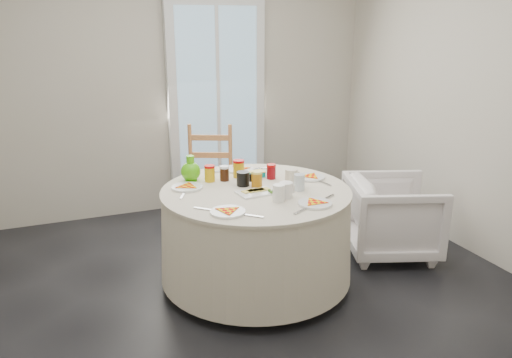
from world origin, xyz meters
name	(u,v)px	position (x,y,z in m)	size (l,w,h in m)	color
floor	(251,298)	(0.00, 0.00, 0.00)	(4.00, 4.00, 0.00)	black
wall_back	(176,81)	(0.00, 2.00, 1.30)	(4.00, 0.02, 2.60)	#BCB5A3
wall_right	(493,97)	(2.00, 0.00, 1.30)	(0.02, 4.00, 2.60)	#BCB5A3
glass_door	(217,105)	(0.40, 1.95, 1.05)	(1.00, 0.08, 2.10)	silver
table	(256,235)	(0.13, 0.22, 0.38)	(1.37, 1.37, 0.69)	beige
wooden_chair	(209,182)	(0.09, 1.28, 0.47)	(0.43, 0.41, 0.97)	#C58540
armchair	(392,209)	(1.34, 0.25, 0.39)	(0.69, 0.65, 0.71)	silver
place_settings	(256,183)	(0.13, 0.22, 0.77)	(1.20, 1.20, 0.02)	white
jar_cluster	(239,168)	(0.09, 0.46, 0.82)	(0.51, 0.26, 0.15)	#AC5827
butter_tub	(257,169)	(0.24, 0.49, 0.79)	(0.11, 0.08, 0.05)	#05B1AF
green_pitcher	(190,162)	(-0.24, 0.58, 0.87)	(0.14, 0.14, 0.19)	#4BBE0E
cheese_platter	(257,186)	(0.10, 0.14, 0.77)	(0.27, 0.17, 0.03)	white
mugs_glasses	(273,176)	(0.25, 0.21, 0.81)	(0.69, 0.69, 0.13)	#AB9EA1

